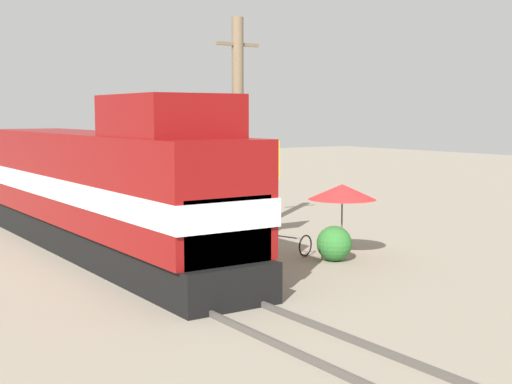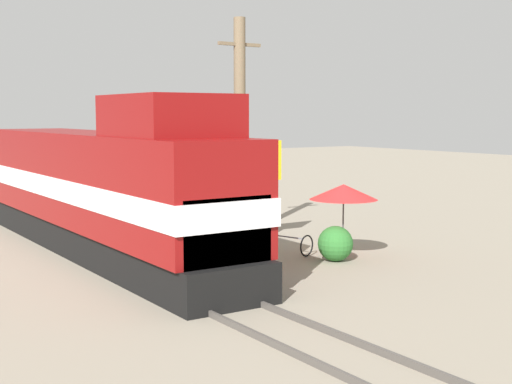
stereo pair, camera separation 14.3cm
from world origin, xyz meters
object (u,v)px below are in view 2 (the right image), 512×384
object	(u,v)px
person_bystander	(262,232)
bicycle	(285,242)
locomotive	(107,190)
billboard_sign	(259,167)
utility_pole	(240,127)
vendor_umbrella	(344,192)

from	to	relation	value
person_bystander	bicycle	size ratio (longest dim) A/B	0.89
locomotive	billboard_sign	size ratio (longest dim) A/B	4.64
locomotive	billboard_sign	world-z (taller)	locomotive
locomotive	utility_pole	bearing A→B (deg)	7.80
locomotive	bicycle	xyz separation A→B (m)	(5.08, -2.82, -1.79)
vendor_umbrella	billboard_sign	distance (m)	4.03
person_bystander	billboard_sign	bearing A→B (deg)	57.89
locomotive	vendor_umbrella	world-z (taller)	locomotive
locomotive	utility_pole	world-z (taller)	utility_pole
utility_pole	billboard_sign	xyz separation A→B (m)	(-0.02, -1.30, -1.41)
locomotive	person_bystander	size ratio (longest dim) A/B	9.72
utility_pole	vendor_umbrella	xyz separation A→B (m)	(0.61, -5.25, -1.98)
utility_pole	billboard_sign	distance (m)	1.92
locomotive	person_bystander	distance (m)	5.23
person_bystander	bicycle	bearing A→B (deg)	26.20
bicycle	utility_pole	bearing A→B (deg)	-115.31
bicycle	billboard_sign	bearing A→B (deg)	-119.26
utility_pole	person_bystander	bearing A→B (deg)	-113.73
vendor_umbrella	person_bystander	bearing A→B (deg)	158.39
locomotive	utility_pole	xyz separation A→B (m)	(5.57, 0.76, 1.96)
vendor_umbrella	person_bystander	size ratio (longest dim) A/B	1.37
locomotive	utility_pole	distance (m)	5.96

